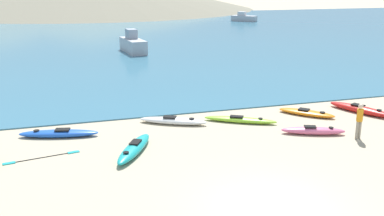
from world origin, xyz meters
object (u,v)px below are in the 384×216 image
kayak_on_sand_3 (134,148)px  kayak_on_sand_0 (59,133)px  kayak_on_sand_6 (361,109)px  kayak_on_sand_2 (173,121)px  kayak_on_sand_1 (307,113)px  kayak_on_sand_7 (313,131)px  loose_paddle (42,158)px  moored_boat_1 (133,44)px  moored_boat_2 (244,18)px  person_near_foreground (360,119)px  kayak_on_sand_4 (240,120)px

kayak_on_sand_3 → kayak_on_sand_0: bearing=134.8°
kayak_on_sand_6 → kayak_on_sand_2: bearing=173.7°
kayak_on_sand_6 → kayak_on_sand_1: bearing=171.3°
kayak_on_sand_0 → kayak_on_sand_7: bearing=-15.4°
kayak_on_sand_1 → kayak_on_sand_6: size_ratio=0.74×
kayak_on_sand_1 → loose_paddle: size_ratio=0.92×
moored_boat_1 → kayak_on_sand_7: bearing=-81.8°
kayak_on_sand_1 → kayak_on_sand_6: 2.84m
kayak_on_sand_1 → kayak_on_sand_7: bearing=-115.5°
kayak_on_sand_0 → kayak_on_sand_7: kayak_on_sand_7 is taller
kayak_on_sand_1 → loose_paddle: bearing=-171.0°
moored_boat_2 → loose_paddle: 58.61m
kayak_on_sand_6 → moored_boat_2: size_ratio=0.89×
kayak_on_sand_3 → moored_boat_2: size_ratio=0.82×
kayak_on_sand_3 → person_near_foreground: person_near_foreground is taller
kayak_on_sand_4 → loose_paddle: size_ratio=1.17×
loose_paddle → kayak_on_sand_0: bearing=74.0°
kayak_on_sand_6 → kayak_on_sand_7: size_ratio=1.25×
person_near_foreground → kayak_on_sand_6: bearing=51.4°
kayak_on_sand_6 → loose_paddle: kayak_on_sand_6 is taller
kayak_on_sand_3 → loose_paddle: bearing=171.9°
kayak_on_sand_2 → moored_boat_1: (1.87, 21.33, 0.63)m
loose_paddle → kayak_on_sand_3: bearing=-8.1°
kayak_on_sand_1 → kayak_on_sand_6: bearing=-8.7°
moored_boat_1 → moored_boat_2: 34.66m
kayak_on_sand_0 → kayak_on_sand_1: size_ratio=1.33×
kayak_on_sand_3 → moored_boat_1: (4.22, 24.37, 0.60)m
kayak_on_sand_1 → person_near_foreground: bearing=-86.3°
person_near_foreground → moored_boat_1: 26.07m
kayak_on_sand_1 → moored_boat_2: moored_boat_2 is taller
person_near_foreground → moored_boat_2: moored_boat_2 is taller
kayak_on_sand_2 → kayak_on_sand_3: bearing=-127.7°
kayak_on_sand_1 → kayak_on_sand_4: size_ratio=0.79×
kayak_on_sand_6 → loose_paddle: (-15.19, -1.52, -0.16)m
kayak_on_sand_7 → moored_boat_2: moored_boat_2 is taller
kayak_on_sand_2 → kayak_on_sand_4: (3.05, -0.71, -0.02)m
kayak_on_sand_7 → person_near_foreground: bearing=-36.7°
kayak_on_sand_7 → loose_paddle: (-11.16, 0.62, -0.14)m
kayak_on_sand_2 → kayak_on_sand_3: kayak_on_sand_3 is taller
moored_boat_1 → person_near_foreground: bearing=-79.0°
kayak_on_sand_0 → person_near_foreground: person_near_foreground is taller
kayak_on_sand_6 → person_near_foreground: person_near_foreground is taller
moored_boat_2 → kayak_on_sand_4: bearing=-113.7°
person_near_foreground → kayak_on_sand_3: bearing=172.5°
kayak_on_sand_0 → kayak_on_sand_7: (10.50, -2.89, 0.01)m
kayak_on_sand_2 → loose_paddle: (-5.75, -2.56, -0.14)m
kayak_on_sand_0 → moored_boat_1: moored_boat_1 is taller
kayak_on_sand_0 → kayak_on_sand_2: bearing=3.2°
kayak_on_sand_1 → kayak_on_sand_7: (-1.22, -2.57, 0.03)m
kayak_on_sand_0 → moored_boat_2: moored_boat_2 is taller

